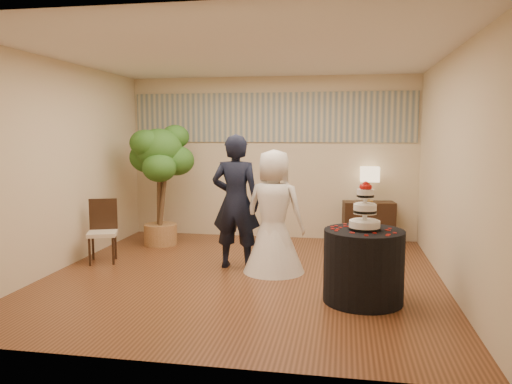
% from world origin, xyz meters
% --- Properties ---
extents(floor, '(5.00, 5.00, 0.00)m').
position_xyz_m(floor, '(0.00, 0.00, 0.00)').
color(floor, brown).
rests_on(floor, ground).
extents(ceiling, '(5.00, 5.00, 0.00)m').
position_xyz_m(ceiling, '(0.00, 0.00, 2.80)').
color(ceiling, white).
rests_on(ceiling, wall_back).
extents(wall_back, '(5.00, 0.06, 2.80)m').
position_xyz_m(wall_back, '(0.00, 2.50, 1.40)').
color(wall_back, beige).
rests_on(wall_back, ground).
extents(wall_front, '(5.00, 0.06, 2.80)m').
position_xyz_m(wall_front, '(0.00, -2.50, 1.40)').
color(wall_front, beige).
rests_on(wall_front, ground).
extents(wall_left, '(0.06, 5.00, 2.80)m').
position_xyz_m(wall_left, '(-2.50, 0.00, 1.40)').
color(wall_left, beige).
rests_on(wall_left, ground).
extents(wall_right, '(0.06, 5.00, 2.80)m').
position_xyz_m(wall_right, '(2.50, 0.00, 1.40)').
color(wall_right, beige).
rests_on(wall_right, ground).
extents(mural_border, '(4.90, 0.02, 0.85)m').
position_xyz_m(mural_border, '(0.00, 2.48, 2.10)').
color(mural_border, '#989C8B').
rests_on(mural_border, wall_back).
extents(groom, '(0.68, 0.46, 1.82)m').
position_xyz_m(groom, '(-0.17, 0.39, 0.91)').
color(groom, black).
rests_on(groom, floor).
extents(bride, '(0.96, 0.96, 1.63)m').
position_xyz_m(bride, '(0.36, 0.28, 0.81)').
color(bride, white).
rests_on(bride, floor).
extents(cake_table, '(0.94, 0.94, 0.80)m').
position_xyz_m(cake_table, '(1.49, -0.72, 0.40)').
color(cake_table, black).
rests_on(cake_table, floor).
extents(wedding_cake, '(0.34, 0.34, 0.53)m').
position_xyz_m(wedding_cake, '(1.49, -0.72, 1.06)').
color(wedding_cake, white).
rests_on(wedding_cake, cake_table).
extents(console, '(0.88, 0.48, 0.70)m').
position_xyz_m(console, '(1.68, 2.27, 0.35)').
color(console, black).
rests_on(console, floor).
extents(table_lamp, '(0.31, 0.31, 0.58)m').
position_xyz_m(table_lamp, '(1.68, 2.27, 0.99)').
color(table_lamp, '#D0B489').
rests_on(table_lamp, console).
extents(ficus_tree, '(1.12, 1.12, 2.01)m').
position_xyz_m(ficus_tree, '(-1.70, 1.54, 1.01)').
color(ficus_tree, '#2F621E').
rests_on(ficus_tree, floor).
extents(side_chair, '(0.53, 0.55, 0.90)m').
position_xyz_m(side_chair, '(-2.10, 0.33, 0.45)').
color(side_chair, black).
rests_on(side_chair, floor).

